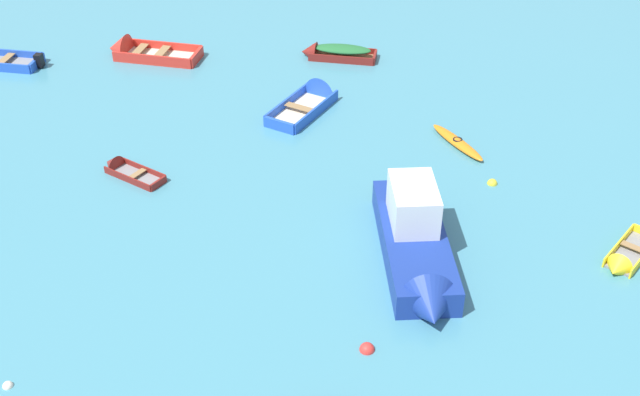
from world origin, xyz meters
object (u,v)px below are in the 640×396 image
motor_launch_deep_blue_cluster_inner (417,245)px  mooring_buoy_between_boats_left (492,184)px  rowboat_maroon_near_left (122,169)px  rowboat_yellow_far_left (623,261)px  rowboat_red_foreground_center (135,51)px  kayak_orange_back_row_left (457,142)px  mooring_buoy_trailing (367,350)px  mooring_buoy_midfield (8,386)px  rowboat_maroon_midfield_left (331,52)px  rowboat_blue_back_row_center (315,97)px

motor_launch_deep_blue_cluster_inner → mooring_buoy_between_boats_left: 5.69m
rowboat_maroon_near_left → rowboat_yellow_far_left: (16.82, -6.53, 0.02)m
motor_launch_deep_blue_cluster_inner → rowboat_red_foreground_center: bearing=124.0°
rowboat_red_foreground_center → rowboat_yellow_far_left: bearing=-43.7°
kayak_orange_back_row_left → mooring_buoy_between_boats_left: 2.89m
mooring_buoy_trailing → mooring_buoy_midfield: size_ratio=1.52×
rowboat_yellow_far_left → rowboat_maroon_midfield_left: 18.08m
kayak_orange_back_row_left → rowboat_yellow_far_left: rowboat_yellow_far_left is taller
mooring_buoy_trailing → rowboat_maroon_near_left: bearing=130.2°
mooring_buoy_between_boats_left → mooring_buoy_midfield: (-15.29, -8.84, 0.00)m
rowboat_maroon_midfield_left → mooring_buoy_midfield: (-10.12, -20.08, -0.30)m
rowboat_maroon_near_left → mooring_buoy_between_boats_left: rowboat_maroon_near_left is taller
rowboat_red_foreground_center → mooring_buoy_between_boats_left: bearing=-39.5°
rowboat_blue_back_row_center → motor_launch_deep_blue_cluster_inner: (2.62, -11.17, 0.52)m
motor_launch_deep_blue_cluster_inner → rowboat_maroon_midfield_left: bearing=95.8°
motor_launch_deep_blue_cluster_inner → mooring_buoy_between_boats_left: (3.57, 4.37, -0.73)m
mooring_buoy_trailing → mooring_buoy_between_boats_left: mooring_buoy_trailing is taller
rowboat_maroon_near_left → kayak_orange_back_row_left: bearing=4.9°
motor_launch_deep_blue_cluster_inner → mooring_buoy_between_boats_left: motor_launch_deep_blue_cluster_inner is taller
kayak_orange_back_row_left → mooring_buoy_trailing: kayak_orange_back_row_left is taller
mooring_buoy_trailing → mooring_buoy_midfield: (-9.76, -0.75, 0.00)m
rowboat_blue_back_row_center → mooring_buoy_midfield: size_ratio=14.63×
motor_launch_deep_blue_cluster_inner → rowboat_maroon_midfield_left: 15.70m
rowboat_maroon_near_left → mooring_buoy_midfield: rowboat_maroon_near_left is taller
rowboat_yellow_far_left → mooring_buoy_trailing: size_ratio=5.99×
rowboat_blue_back_row_center → mooring_buoy_trailing: bearing=-87.5°
motor_launch_deep_blue_cluster_inner → rowboat_yellow_far_left: 6.66m
rowboat_maroon_midfield_left → mooring_buoy_between_boats_left: (5.17, -11.24, -0.30)m
kayak_orange_back_row_left → rowboat_blue_back_row_center: bearing=143.6°
rowboat_maroon_midfield_left → mooring_buoy_trailing: bearing=-91.1°
motor_launch_deep_blue_cluster_inner → rowboat_maroon_midfield_left: (-1.60, 15.61, -0.43)m
mooring_buoy_between_boats_left → mooring_buoy_midfield: size_ratio=1.32×
motor_launch_deep_blue_cluster_inner → rowboat_yellow_far_left: motor_launch_deep_blue_cluster_inner is taller
kayak_orange_back_row_left → mooring_buoy_trailing: bearing=-113.7°
rowboat_blue_back_row_center → kayak_orange_back_row_left: 6.76m
rowboat_maroon_near_left → mooring_buoy_between_boats_left: size_ratio=6.94×
rowboat_maroon_midfield_left → mooring_buoy_midfield: 22.49m
rowboat_red_foreground_center → mooring_buoy_midfield: bearing=-91.8°
rowboat_maroon_midfield_left → mooring_buoy_between_boats_left: rowboat_maroon_midfield_left is taller
rowboat_maroon_midfield_left → rowboat_yellow_far_left: bearing=-63.0°
rowboat_red_foreground_center → mooring_buoy_midfield: (-0.67, -20.87, -0.23)m
mooring_buoy_trailing → mooring_buoy_midfield: mooring_buoy_trailing is taller
kayak_orange_back_row_left → mooring_buoy_midfield: 18.63m
mooring_buoy_midfield → rowboat_red_foreground_center: bearing=88.2°
rowboat_red_foreground_center → rowboat_maroon_midfield_left: (9.45, -0.79, 0.07)m
kayak_orange_back_row_left → rowboat_red_foreground_center: (-13.88, 9.24, 0.08)m
rowboat_blue_back_row_center → mooring_buoy_trailing: 14.91m
rowboat_yellow_far_left → rowboat_maroon_midfield_left: (-8.22, 16.10, 0.15)m
kayak_orange_back_row_left → rowboat_red_foreground_center: rowboat_red_foreground_center is taller
rowboat_red_foreground_center → rowboat_maroon_near_left: bearing=-85.3°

